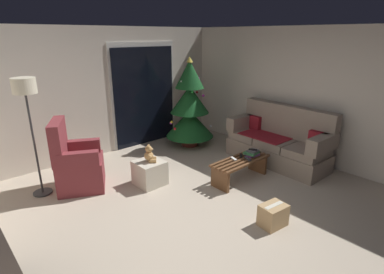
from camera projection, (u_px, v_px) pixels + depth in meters
name	position (u px, v px, depth m)	size (l,w,h in m)	color
ground_plane	(204.00, 214.00, 4.18)	(7.00, 7.00, 0.00)	#B2A38E
wall_back	(96.00, 93.00, 5.93)	(5.72, 0.12, 2.50)	beige
wall_right	(316.00, 97.00, 5.59)	(0.12, 6.00, 2.50)	beige
patio_door_frame	(144.00, 94.00, 6.60)	(1.60, 0.02, 2.20)	silver
patio_door_glass	(145.00, 97.00, 6.61)	(1.50, 0.02, 2.10)	black
couch	(279.00, 142.00, 5.77)	(0.84, 1.96, 1.08)	gray
coffee_table	(240.00, 166.00, 5.07)	(1.10, 0.40, 0.37)	brown
remote_white	(234.00, 159.00, 5.03)	(0.04, 0.16, 0.02)	silver
remote_graphite	(248.00, 159.00, 5.03)	(0.04, 0.16, 0.02)	#333338
remote_black	(241.00, 156.00, 5.17)	(0.04, 0.16, 0.02)	black
book_stack	(252.00, 153.00, 5.19)	(0.27, 0.23, 0.10)	#6B3D7A
cell_phone	(253.00, 150.00, 5.18)	(0.07, 0.14, 0.01)	black
christmas_tree	(190.00, 108.00, 6.49)	(1.04, 1.04, 1.92)	#4C1E19
armchair	(77.00, 165.00, 4.77)	(0.93, 0.92, 1.13)	maroon
floor_lamp	(26.00, 98.00, 4.23)	(0.32, 0.32, 1.78)	#2D2D30
ottoman	(150.00, 173.00, 4.95)	(0.44, 0.44, 0.40)	beige
teddy_bear_honey	(149.00, 155.00, 4.85)	(0.22, 0.21, 0.29)	tan
cardboard_box_taped_mid_floor	(273.00, 215.00, 3.89)	(0.37, 0.29, 0.29)	tan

